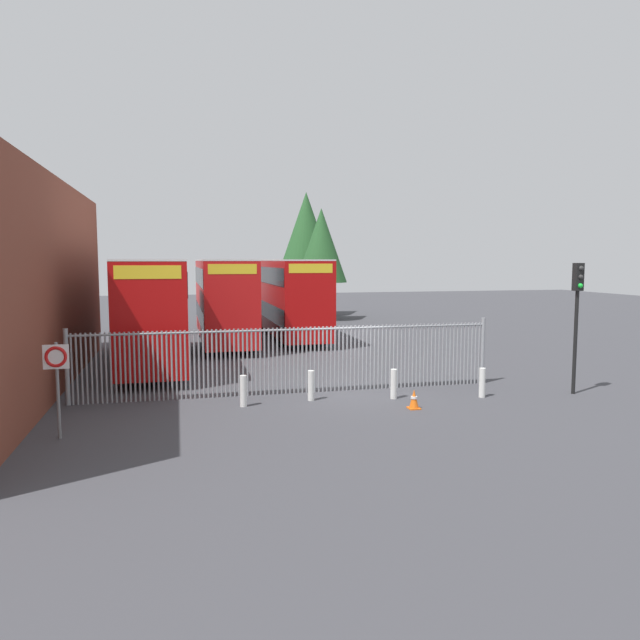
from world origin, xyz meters
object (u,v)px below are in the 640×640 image
bollard_near_left (243,391)px  traffic_cone_by_gate (414,399)px  double_decker_bus_behind_fence_right (224,297)px  bollard_center_front (311,386)px  double_decker_bus_behind_fence_left (290,295)px  double_decker_bus_near_gate (155,307)px  bollard_far_right (482,383)px  speed_limit_sign_post (57,368)px  bollard_near_right (394,384)px  traffic_light_kerbside (577,304)px

bollard_near_left → traffic_cone_by_gate: bearing=-16.7°
double_decker_bus_behind_fence_right → bollard_center_front: 13.93m
double_decker_bus_behind_fence_left → bollard_near_left: (-4.32, -15.32, -1.95)m
double_decker_bus_behind_fence_right → traffic_cone_by_gate: 16.19m
double_decker_bus_near_gate → bollard_far_right: 13.59m
bollard_center_front → speed_limit_sign_post: size_ratio=0.40×
double_decker_bus_near_gate → speed_limit_sign_post: (-1.99, -10.14, -0.65)m
double_decker_bus_behind_fence_left → speed_limit_sign_post: size_ratio=4.50×
bollard_near_right → double_decker_bus_behind_fence_right: bearing=106.8°
bollard_near_right → traffic_cone_by_gate: 1.38m
double_decker_bus_behind_fence_left → bollard_near_left: bearing=-105.8°
double_decker_bus_behind_fence_right → speed_limit_sign_post: bearing=-108.1°
bollard_center_front → bollard_near_left: bearing=-172.6°
double_decker_bus_behind_fence_left → bollard_near_left: size_ratio=11.38×
speed_limit_sign_post → double_decker_bus_behind_fence_left: bearing=62.5°
traffic_light_kerbside → speed_limit_sign_post: bearing=-175.1°
double_decker_bus_behind_fence_right → traffic_cone_by_gate: double_decker_bus_behind_fence_right is taller
bollard_far_right → traffic_light_kerbside: (3.18, -0.26, 2.51)m
bollard_center_front → speed_limit_sign_post: bearing=-160.5°
double_decker_bus_behind_fence_left → bollard_far_right: (3.27, -15.91, -1.95)m
double_decker_bus_behind_fence_left → traffic_cone_by_gate: bearing=-88.1°
double_decker_bus_near_gate → double_decker_bus_behind_fence_left: 10.22m
double_decker_bus_behind_fence_right → bollard_near_left: 14.12m
bollard_near_right → bollard_far_right: bearing=-9.7°
double_decker_bus_near_gate → bollard_near_right: size_ratio=11.38×
bollard_center_front → speed_limit_sign_post: 7.45m
double_decker_bus_near_gate → speed_limit_sign_post: size_ratio=4.50×
double_decker_bus_behind_fence_right → speed_limit_sign_post: double_decker_bus_behind_fence_right is taller
bollard_near_left → bollard_near_right: size_ratio=1.00×
bollard_center_front → traffic_light_kerbside: traffic_light_kerbside is taller
double_decker_bus_behind_fence_left → bollard_near_right: (0.44, -15.42, -1.95)m
double_decker_bus_behind_fence_left → bollard_near_right: 15.55m
traffic_cone_by_gate → speed_limit_sign_post: (-9.65, -0.70, 1.49)m
speed_limit_sign_post → traffic_cone_by_gate: bearing=4.2°
double_decker_bus_behind_fence_right → speed_limit_sign_post: 17.00m
double_decker_bus_near_gate → bollard_near_right: 11.22m
bollard_near_left → bollard_near_right: same height
double_decker_bus_behind_fence_right → traffic_cone_by_gate: size_ratio=18.32×
double_decker_bus_near_gate → traffic_cone_by_gate: size_ratio=18.32×
double_decker_bus_behind_fence_right → bollard_near_right: 14.84m
bollard_near_left → bollard_near_right: 4.76m
bollard_near_right → speed_limit_sign_post: speed_limit_sign_post is taller
bollard_near_left → bollard_far_right: (7.59, -0.59, 0.00)m
double_decker_bus_near_gate → bollard_near_right: (7.54, -8.08, -1.95)m
bollard_near_left → traffic_light_kerbside: size_ratio=0.22×
double_decker_bus_behind_fence_right → traffic_light_kerbside: double_decker_bus_behind_fence_right is taller
double_decker_bus_near_gate → bollard_near_left: (2.78, -7.98, -1.95)m
bollard_near_left → bollard_near_right: (4.76, -0.10, 0.00)m
double_decker_bus_near_gate → double_decker_bus_behind_fence_left: same height
double_decker_bus_behind_fence_right → traffic_cone_by_gate: (4.37, -15.44, -2.13)m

